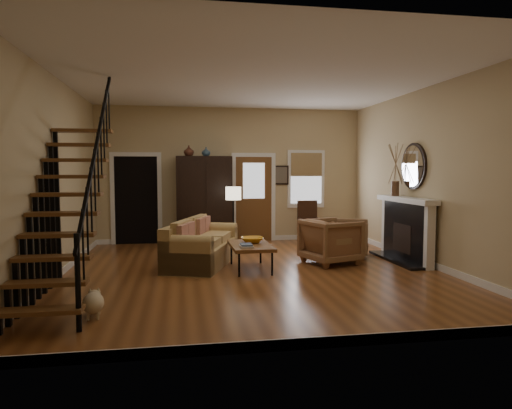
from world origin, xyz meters
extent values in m
plane|color=brown|center=(0.00, 0.00, 0.00)|extent=(7.00, 7.00, 0.00)
plane|color=white|center=(0.00, 0.00, 3.30)|extent=(7.00, 7.00, 0.00)
cube|color=tan|center=(0.00, 3.50, 1.65)|extent=(6.50, 0.04, 3.30)
cube|color=tan|center=(-3.25, 0.00, 1.65)|extent=(0.04, 7.00, 3.30)
cube|color=tan|center=(3.25, 0.00, 1.65)|extent=(0.04, 7.00, 3.30)
cube|color=black|center=(-2.30, 3.65, 1.05)|extent=(1.00, 0.36, 2.10)
cube|color=brown|center=(0.55, 3.48, 1.05)|extent=(0.90, 0.06, 2.10)
cube|color=silver|center=(1.90, 3.47, 1.55)|extent=(0.96, 0.06, 1.46)
cube|color=black|center=(3.13, 0.50, 0.57)|extent=(0.24, 1.60, 1.15)
cube|color=white|center=(3.07, 0.50, 1.20)|extent=(0.30, 1.95, 0.10)
cylinder|color=silver|center=(3.20, 0.50, 1.85)|extent=(0.05, 0.90, 0.90)
imported|color=#4C2619|center=(-1.05, 3.05, 2.22)|extent=(0.24, 0.24, 0.25)
imported|color=#334C60|center=(-0.65, 3.05, 2.21)|extent=(0.20, 0.20, 0.21)
imported|color=orange|center=(0.02, 0.35, 0.51)|extent=(0.41, 0.41, 0.10)
imported|color=brown|center=(1.55, 0.48, 0.43)|extent=(1.18, 1.16, 0.85)
imported|color=brown|center=(2.13, 1.12, 0.38)|extent=(1.09, 1.07, 0.76)
camera|label=1|loc=(-1.25, -7.74, 1.77)|focal=32.00mm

